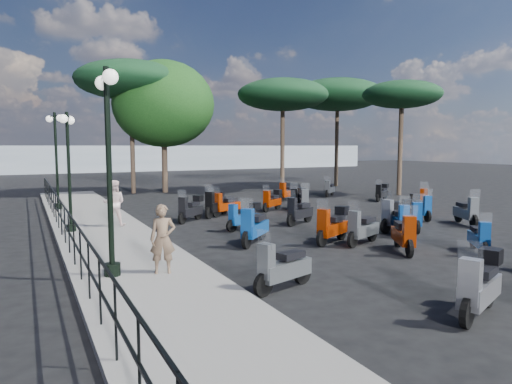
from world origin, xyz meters
name	(u,v)px	position (x,y,z in m)	size (l,w,h in m)	color
ground	(327,237)	(0.00, 0.00, 0.00)	(120.00, 120.00, 0.00)	black
sidewalk	(107,236)	(-6.50, 3.00, 0.07)	(3.00, 30.00, 0.15)	slate
railing	(63,214)	(-7.80, 2.80, 0.90)	(0.04, 26.04, 1.10)	black
lamp_post_0	(109,159)	(-7.16, -1.97, 2.70)	(0.36, 1.32, 4.47)	black
lamp_post_1	(69,164)	(-7.47, 4.01, 2.38)	(0.55, 1.11, 3.92)	black
lamp_post_2	(56,154)	(-7.48, 10.05, 2.60)	(0.68, 1.19, 4.29)	black
woman	(163,239)	(-6.11, -2.27, 0.92)	(0.56, 0.37, 1.54)	brown
pedestrian_far	(114,203)	(-6.01, 4.42, 0.96)	(0.79, 0.62, 1.62)	beige
scooter_0	(480,286)	(-1.82, -6.97, 0.55)	(1.73, 0.93, 1.45)	black
scooter_1	(282,268)	(-4.14, -4.16, 0.47)	(1.64, 0.75, 1.34)	black
scooter_2	(254,228)	(-2.68, 0.03, 0.51)	(1.45, 1.34, 1.48)	black
scooter_3	(244,217)	(-1.93, 2.34, 0.46)	(1.50, 0.69, 1.23)	black
scooter_4	(191,209)	(-3.03, 4.87, 0.50)	(1.37, 1.18, 1.31)	black
scooter_5	(216,202)	(-1.16, 6.85, 0.44)	(1.15, 1.15, 1.18)	black
scooter_7	(404,235)	(0.58, -2.79, 0.49)	(1.03, 1.58, 1.41)	black
scooter_8	(362,229)	(0.22, -1.46, 0.48)	(1.64, 0.85, 1.38)	black
scooter_9	(299,212)	(0.44, 2.42, 0.47)	(1.58, 0.91, 1.35)	black
scooter_10	(226,205)	(-1.20, 5.61, 0.45)	(1.56, 0.78, 1.30)	black
scooter_11	(216,205)	(-1.67, 5.59, 0.49)	(1.45, 1.20, 1.42)	black
scooter_14	(332,226)	(-0.45, -0.88, 0.54)	(1.66, 0.99, 1.42)	black
scooter_15	(395,217)	(2.68, -0.29, 0.51)	(1.80, 0.77, 1.46)	black
scooter_16	(297,199)	(2.55, 5.91, 0.49)	(1.32, 1.23, 1.31)	black
scooter_17	(272,201)	(1.30, 6.08, 0.47)	(1.38, 0.97, 1.24)	black
scooter_19	(479,238)	(2.37, -3.81, 0.42)	(1.01, 1.25, 1.21)	black
scooter_20	(399,220)	(2.32, -0.83, 0.52)	(1.04, 1.56, 1.38)	black
scooter_21	(421,207)	(5.48, 1.20, 0.49)	(0.82, 1.55, 1.30)	black
scooter_22	(304,200)	(2.45, 5.23, 0.51)	(0.95, 1.57, 1.35)	black
scooter_23	(288,193)	(3.89, 9.02, 0.45)	(1.54, 0.84, 1.30)	black
scooter_26	(467,212)	(5.96, -0.56, 0.49)	(0.96, 1.63, 1.41)	black
scooter_27	(423,201)	(7.26, 2.72, 0.49)	(1.36, 1.27, 1.40)	black
scooter_28	(382,193)	(8.41, 6.69, 0.45)	(1.36, 0.88, 1.19)	black
scooter_29	(330,189)	(7.24, 9.82, 0.42)	(1.27, 1.03, 1.22)	black
scooter_30	(412,216)	(3.27, -0.47, 0.52)	(1.04, 1.56, 1.38)	black
broadleaf_tree	(163,104)	(-0.76, 16.53, 5.59)	(6.39, 6.39, 8.31)	#38281E
pine_0	(283,95)	(6.38, 13.87, 6.24)	(5.91, 5.91, 7.30)	#38281E
pine_1	(338,95)	(11.75, 15.19, 6.65)	(6.66, 6.66, 7.83)	#38281E
pine_2	(131,81)	(-2.70, 16.86, 6.96)	(6.73, 6.73, 8.15)	#38281E
pine_3	(402,95)	(11.46, 8.53, 5.98)	(4.66, 4.66, 6.83)	#38281E
distant_hills	(106,158)	(0.00, 45.00, 1.50)	(70.00, 8.00, 3.00)	gray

